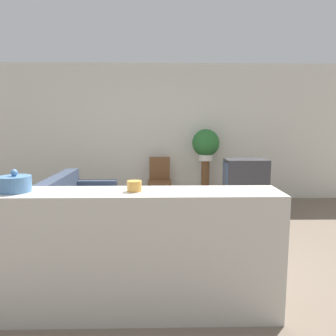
{
  "coord_description": "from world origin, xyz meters",
  "views": [
    {
      "loc": [
        0.29,
        -3.17,
        1.57
      ],
      "look_at": [
        0.4,
        1.9,
        0.85
      ],
      "focal_mm": 35.0,
      "sensor_mm": 36.0,
      "label": 1
    }
  ],
  "objects_px": {
    "decorative_bowl": "(15,184)",
    "television": "(246,174)",
    "potted_plant": "(206,144)",
    "couch": "(77,212)",
    "wooden_chair": "(160,178)"
  },
  "relations": [
    {
      "from": "decorative_bowl",
      "to": "television",
      "type": "bearing_deg",
      "value": 46.79
    },
    {
      "from": "potted_plant",
      "to": "decorative_bowl",
      "type": "bearing_deg",
      "value": -118.42
    },
    {
      "from": "couch",
      "to": "wooden_chair",
      "type": "relative_size",
      "value": 2.03
    },
    {
      "from": "potted_plant",
      "to": "decorative_bowl",
      "type": "relative_size",
      "value": 2.43
    },
    {
      "from": "couch",
      "to": "television",
      "type": "height_order",
      "value": "television"
    },
    {
      "from": "couch",
      "to": "television",
      "type": "bearing_deg",
      "value": 14.47
    },
    {
      "from": "potted_plant",
      "to": "television",
      "type": "bearing_deg",
      "value": -63.1
    },
    {
      "from": "television",
      "to": "wooden_chair",
      "type": "xyz_separation_m",
      "value": [
        -1.4,
        0.96,
        -0.23
      ]
    },
    {
      "from": "wooden_chair",
      "to": "potted_plant",
      "type": "height_order",
      "value": "potted_plant"
    },
    {
      "from": "wooden_chair",
      "to": "television",
      "type": "bearing_deg",
      "value": -34.52
    },
    {
      "from": "couch",
      "to": "decorative_bowl",
      "type": "relative_size",
      "value": 7.32
    },
    {
      "from": "potted_plant",
      "to": "decorative_bowl",
      "type": "distance_m",
      "value": 4.19
    },
    {
      "from": "couch",
      "to": "wooden_chair",
      "type": "bearing_deg",
      "value": 54.26
    },
    {
      "from": "wooden_chair",
      "to": "decorative_bowl",
      "type": "relative_size",
      "value": 3.6
    },
    {
      "from": "wooden_chair",
      "to": "decorative_bowl",
      "type": "bearing_deg",
      "value": -107.05
    }
  ]
}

